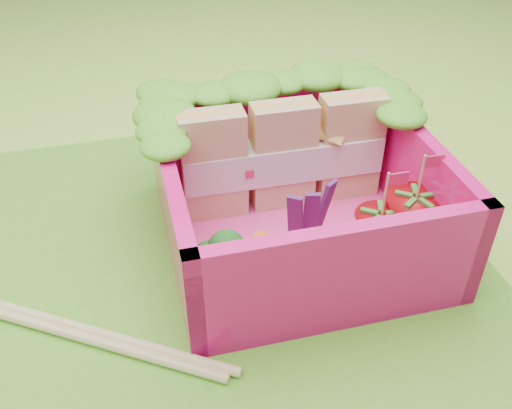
{
  "coord_description": "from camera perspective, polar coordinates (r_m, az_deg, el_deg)",
  "views": [
    {
      "loc": [
        -0.34,
        -2.12,
        1.95
      ],
      "look_at": [
        0.21,
        0.04,
        0.28
      ],
      "focal_mm": 40.0,
      "sensor_mm": 36.0,
      "label": 1
    }
  ],
  "objects": [
    {
      "name": "ground",
      "position": [
        2.9,
        -3.87,
        -5.51
      ],
      "size": [
        14.0,
        14.0,
        0.0
      ],
      "primitive_type": "plane",
      "color": "#89D23B",
      "rests_on": "ground"
    },
    {
      "name": "placemat",
      "position": [
        2.89,
        -3.88,
        -5.29
      ],
      "size": [
        2.6,
        2.6,
        0.03
      ],
      "primitive_type": "cube",
      "color": "#5CA625",
      "rests_on": "ground"
    },
    {
      "name": "bento_floor",
      "position": [
        2.97,
        3.95,
        -2.86
      ],
      "size": [
        1.3,
        1.3,
        0.05
      ],
      "primitive_type": "cube",
      "color": "#FF419C",
      "rests_on": "placemat"
    },
    {
      "name": "bento_box",
      "position": [
        2.82,
        4.16,
        1.05
      ],
      "size": [
        1.3,
        1.3,
        0.55
      ],
      "color": "#E81374",
      "rests_on": "placemat"
    },
    {
      "name": "lettuce_ruffle",
      "position": [
        3.04,
        1.7,
        11.22
      ],
      "size": [
        1.43,
        0.83,
        0.11
      ],
      "color": "#3B991B",
      "rests_on": "bento_box"
    },
    {
      "name": "sandwich_stack",
      "position": [
        2.99,
        2.82,
        4.84
      ],
      "size": [
        1.07,
        0.18,
        0.59
      ],
      "color": "tan",
      "rests_on": "bento_floor"
    },
    {
      "name": "broccoli",
      "position": [
        2.51,
        -4.11,
        -5.52
      ],
      "size": [
        0.31,
        0.31,
        0.26
      ],
      "color": "#64A04D",
      "rests_on": "bento_floor"
    },
    {
      "name": "carrot_sticks",
      "position": [
        2.58,
        0.41,
        -5.52
      ],
      "size": [
        0.1,
        0.15,
        0.29
      ],
      "color": "orange",
      "rests_on": "bento_floor"
    },
    {
      "name": "purple_wedges",
      "position": [
        2.72,
        5.37,
        -1.42
      ],
      "size": [
        0.23,
        0.12,
        0.38
      ],
      "color": "#46164F",
      "rests_on": "bento_floor"
    },
    {
      "name": "strawberry_left",
      "position": [
        2.77,
        12.14,
        -3.06
      ],
      "size": [
        0.25,
        0.25,
        0.49
      ],
      "color": "red",
      "rests_on": "bento_floor"
    },
    {
      "name": "strawberry_right",
      "position": [
        2.86,
        15.28,
        -1.69
      ],
      "size": [
        0.29,
        0.29,
        0.53
      ],
      "color": "red",
      "rests_on": "bento_floor"
    },
    {
      "name": "snap_peas",
      "position": [
        2.91,
        12.95,
        -3.58
      ],
      "size": [
        0.61,
        0.55,
        0.05
      ],
      "color": "green",
      "rests_on": "bento_floor"
    },
    {
      "name": "chopsticks",
      "position": [
        2.81,
        -23.85,
        -9.69
      ],
      "size": [
        1.92,
        1.24,
        0.04
      ],
      "color": "#D7B576",
      "rests_on": "placemat"
    }
  ]
}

